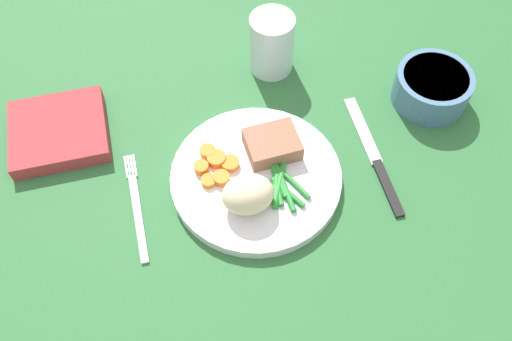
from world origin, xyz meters
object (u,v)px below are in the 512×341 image
at_px(meat_portion, 272,143).
at_px(napkin, 59,131).
at_px(salad_bowl, 432,86).
at_px(water_glass, 271,47).
at_px(dinner_plate, 256,178).
at_px(knife, 374,157).
at_px(fork, 137,207).

relative_size(meat_portion, napkin, 0.53).
bearing_deg(napkin, salad_bowl, -6.56).
xyz_separation_m(meat_portion, napkin, (-0.28, 0.10, -0.02)).
relative_size(water_glass, napkin, 0.71).
xyz_separation_m(salad_bowl, napkin, (-0.54, 0.06, -0.02)).
bearing_deg(dinner_plate, meat_portion, 49.40).
bearing_deg(meat_portion, knife, -15.79).
relative_size(knife, water_glass, 2.16).
bearing_deg(water_glass, salad_bowl, -29.95).
bearing_deg(meat_portion, napkin, 159.86).
xyz_separation_m(meat_portion, fork, (-0.19, -0.04, -0.03)).
height_order(water_glass, napkin, water_glass).
relative_size(meat_portion, fork, 0.42).
bearing_deg(meat_portion, dinner_plate, -130.60).
height_order(water_glass, salad_bowl, water_glass).
distance_m(knife, napkin, 0.45).
bearing_deg(knife, water_glass, 118.68).
xyz_separation_m(dinner_plate, knife, (0.17, -0.00, -0.01)).
distance_m(dinner_plate, salad_bowl, 0.30).
bearing_deg(knife, meat_portion, 167.65).
distance_m(fork, knife, 0.33).
height_order(dinner_plate, fork, dinner_plate).
height_order(dinner_plate, water_glass, water_glass).
relative_size(fork, water_glass, 1.75).
bearing_deg(fork, dinner_plate, 2.46).
height_order(meat_portion, napkin, meat_portion).
distance_m(dinner_plate, water_glass, 0.22).
xyz_separation_m(fork, salad_bowl, (0.45, 0.08, 0.03)).
bearing_deg(fork, water_glass, 42.21).
relative_size(dinner_plate, salad_bowl, 2.09).
height_order(fork, knife, knife).
bearing_deg(salad_bowl, fork, -169.71).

